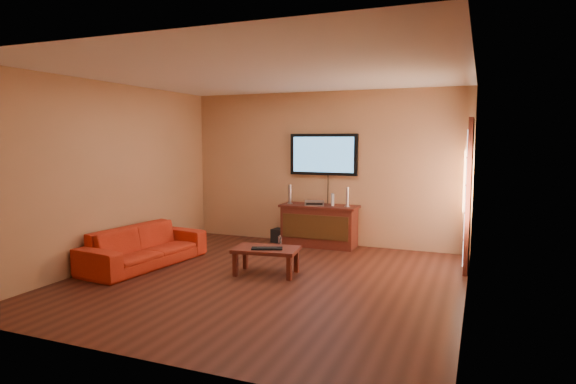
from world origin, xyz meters
The scene contains 14 objects.
ground_plane centered at (0.00, 0.00, 0.00)m, with size 5.00×5.00×0.00m, color #38170F.
room_walls centered at (0.00, 0.62, 1.69)m, with size 5.00×5.00×5.00m.
french_door centered at (2.46, 1.70, 1.05)m, with size 0.07×1.02×2.22m.
media_console centered at (0.02, 2.24, 0.37)m, with size 1.35×0.52×0.73m.
television centered at (0.02, 2.45, 1.60)m, with size 1.23×0.08×0.73m.
coffee_table centered at (-0.10, 0.27, 0.32)m, with size 0.94×0.64×0.37m.
sofa centered at (-1.97, 0.03, 0.38)m, with size 1.97×0.57×0.77m, color #B72B14.
speaker_left centered at (-0.53, 2.21, 0.88)m, with size 0.09×0.09×0.34m.
speaker_right centered at (0.52, 2.21, 0.88)m, with size 0.09×0.09×0.33m.
av_receiver centered at (-0.06, 2.19, 0.76)m, with size 0.33×0.24×0.08m, color silver.
game_console centered at (0.25, 2.27, 0.83)m, with size 0.04×0.15×0.21m, color white.
subwoofer centered at (-0.76, 2.28, 0.12)m, with size 0.24×0.24×0.24m, color black.
bottle centered at (-0.59, 1.90, 0.10)m, with size 0.07×0.07×0.21m.
keyboard centered at (-0.06, 0.20, 0.38)m, with size 0.45×0.30×0.03m.
Camera 1 is at (2.62, -5.66, 1.87)m, focal length 30.00 mm.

